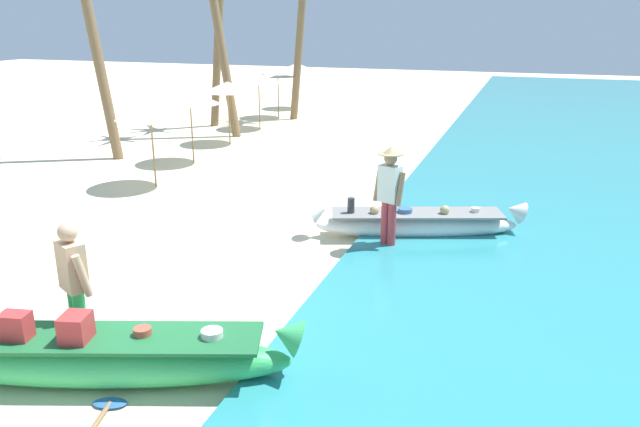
% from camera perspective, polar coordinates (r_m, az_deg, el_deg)
% --- Properties ---
extents(ground_plane, '(80.00, 80.00, 0.00)m').
position_cam_1_polar(ground_plane, '(8.74, -15.65, -9.24)').
color(ground_plane, beige).
extents(boat_green_foreground, '(4.39, 1.98, 0.86)m').
position_cam_1_polar(boat_green_foreground, '(7.35, -19.54, -12.25)').
color(boat_green_foreground, '#38B760').
rests_on(boat_green_foreground, ground).
extents(boat_white_midground, '(3.86, 1.82, 0.75)m').
position_cam_1_polar(boat_white_midground, '(11.41, 8.79, -0.88)').
color(boat_white_midground, white).
rests_on(boat_white_midground, ground).
extents(person_vendor_hatted, '(0.59, 0.44, 1.81)m').
position_cam_1_polar(person_vendor_hatted, '(10.52, 6.38, 2.08)').
color(person_vendor_hatted, '#B2383D').
rests_on(person_vendor_hatted, ground).
extents(person_tourist_customer, '(0.58, 0.44, 1.69)m').
position_cam_1_polar(person_tourist_customer, '(7.63, -21.55, -6.01)').
color(person_tourist_customer, green).
rests_on(person_tourist_customer, ground).
extents(parasol_row_0, '(1.60, 1.60, 1.91)m').
position_cam_1_polar(parasol_row_0, '(14.90, -15.28, 8.94)').
color(parasol_row_0, '#8E6B47').
rests_on(parasol_row_0, ground).
extents(parasol_row_1, '(1.60, 1.60, 1.91)m').
position_cam_1_polar(parasol_row_1, '(17.23, -11.82, 10.30)').
color(parasol_row_1, '#8E6B47').
rests_on(parasol_row_1, ground).
extents(parasol_row_2, '(1.60, 1.60, 1.91)m').
position_cam_1_polar(parasol_row_2, '(19.72, -8.45, 11.38)').
color(parasol_row_2, '#8E6B47').
rests_on(parasol_row_2, ground).
extents(parasol_row_3, '(1.60, 1.60, 1.91)m').
position_cam_1_polar(parasol_row_3, '(22.28, -5.65, 12.19)').
color(parasol_row_3, '#8E6B47').
rests_on(parasol_row_3, ground).
extents(parasol_row_4, '(1.60, 1.60, 1.91)m').
position_cam_1_polar(parasol_row_4, '(24.73, -3.88, 12.78)').
color(parasol_row_4, '#8E6B47').
rests_on(parasol_row_4, ground).
extents(parasol_row_5, '(1.60, 1.60, 1.91)m').
position_cam_1_polar(parasol_row_5, '(27.19, -2.13, 13.25)').
color(parasol_row_5, '#8E6B47').
rests_on(parasol_row_5, ground).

